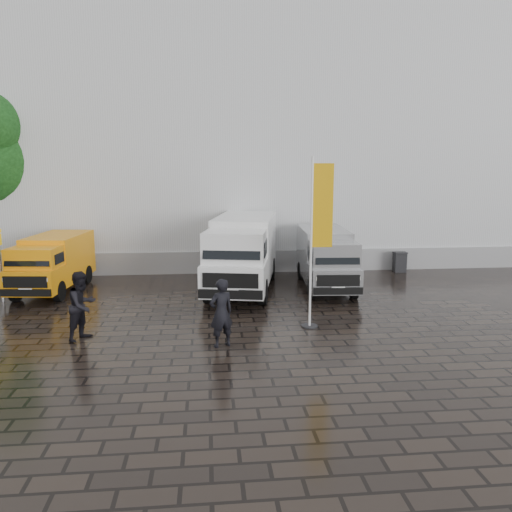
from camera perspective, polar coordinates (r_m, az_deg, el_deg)
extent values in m
plane|color=black|center=(15.36, 3.48, -7.96)|extent=(120.00, 120.00, 0.00)
cube|color=silver|center=(30.75, 2.58, 12.41)|extent=(44.00, 16.00, 12.00)
cube|color=gray|center=(23.18, 5.29, -0.53)|extent=(44.00, 0.15, 1.00)
cylinder|color=silver|center=(19.90, -27.18, -1.24)|extent=(0.10, 0.10, 2.46)
cylinder|color=black|center=(15.34, 6.13, -7.95)|extent=(0.50, 0.50, 0.04)
cylinder|color=white|center=(14.76, 6.31, 1.39)|extent=(0.07, 0.07, 5.08)
cube|color=#D7980B|center=(14.71, 7.66, 5.71)|extent=(0.60, 0.03, 2.44)
cylinder|color=black|center=(25.80, -27.18, 3.05)|extent=(0.58, 0.58, 4.18)
cube|color=black|center=(23.91, 16.10, -0.64)|extent=(0.61, 0.61, 0.93)
imported|color=black|center=(13.41, -4.00, -6.50)|extent=(0.81, 0.69, 1.87)
imported|color=black|center=(14.74, -19.23, -5.37)|extent=(1.11, 1.18, 1.94)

